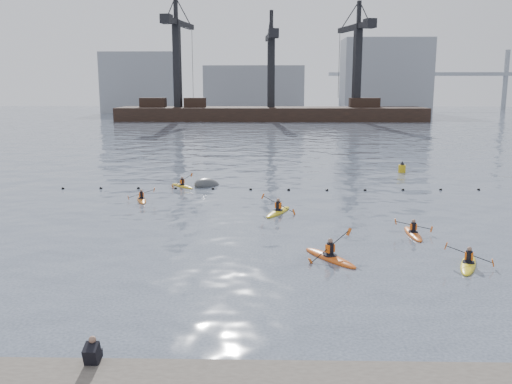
% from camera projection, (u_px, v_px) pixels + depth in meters
% --- Properties ---
extents(ground, '(400.00, 400.00, 0.00)m').
position_uv_depth(ground, '(284.00, 301.00, 20.73)').
color(ground, '#343C4B').
rests_on(ground, ground).
extents(float_line, '(33.24, 0.73, 0.24)m').
position_uv_depth(float_line, '(270.00, 189.00, 42.84)').
color(float_line, black).
rests_on(float_line, ground).
extents(barge_pier, '(72.00, 19.30, 29.50)m').
position_uv_depth(barge_pier, '(270.00, 112.00, 128.27)').
color(barge_pier, black).
rests_on(barge_pier, ground).
extents(skyline, '(141.00, 28.00, 22.00)m').
position_uv_depth(skyline, '(278.00, 82.00, 166.31)').
color(skyline, gray).
rests_on(skyline, ground).
extents(kayaker_0, '(2.60, 3.41, 1.49)m').
position_uv_depth(kayaker_0, '(330.00, 257.00, 25.70)').
color(kayaker_0, '#CB4E13').
rests_on(kayaker_0, ground).
extents(kayaker_1, '(2.05, 3.19, 1.11)m').
position_uv_depth(kayaker_1, '(468.00, 264.00, 24.74)').
color(kayaker_1, yellow).
rests_on(kayaker_1, ground).
extents(kayaker_2, '(1.91, 2.93, 1.00)m').
position_uv_depth(kayaker_2, '(142.00, 199.00, 38.84)').
color(kayaker_2, '#C26112').
rests_on(kayaker_2, ground).
extents(kayaker_3, '(2.22, 3.41, 1.31)m').
position_uv_depth(kayaker_3, '(278.00, 211.00, 35.03)').
color(kayaker_3, gold).
rests_on(kayaker_3, ground).
extents(kayaker_4, '(2.10, 3.12, 1.03)m').
position_uv_depth(kayaker_4, '(413.00, 233.00, 29.90)').
color(kayaker_4, '#D75714').
rests_on(kayaker_4, ground).
extents(kayaker_5, '(2.40, 2.55, 1.14)m').
position_uv_depth(kayaker_5, '(182.00, 186.00, 44.15)').
color(kayaker_5, gold).
rests_on(kayaker_5, ground).
extents(mooring_buoy, '(2.90, 2.97, 1.73)m').
position_uv_depth(mooring_buoy, '(207.00, 186.00, 44.59)').
color(mooring_buoy, '#393B3D').
rests_on(mooring_buoy, ground).
extents(nav_buoy, '(0.68, 0.68, 1.24)m').
position_uv_depth(nav_buoy, '(402.00, 169.00, 51.33)').
color(nav_buoy, gold).
rests_on(nav_buoy, ground).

